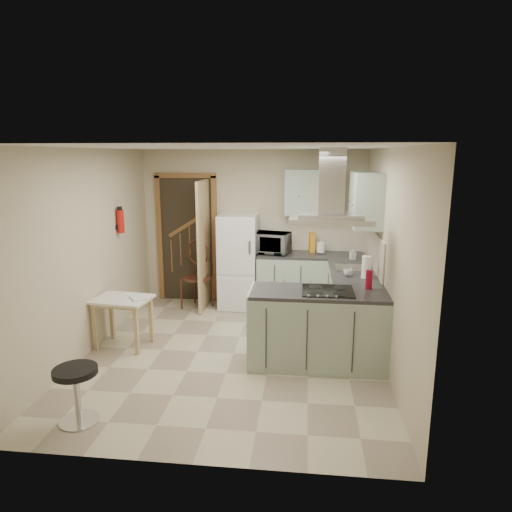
# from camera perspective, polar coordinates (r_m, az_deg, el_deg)

# --- Properties ---
(floor) EXTENTS (4.20, 4.20, 0.00)m
(floor) POSITION_cam_1_polar(r_m,az_deg,el_deg) (5.82, -2.82, -12.05)
(floor) COLOR #BCB392
(floor) RESTS_ON ground
(ceiling) EXTENTS (4.20, 4.20, 0.00)m
(ceiling) POSITION_cam_1_polar(r_m,az_deg,el_deg) (5.29, -3.12, 13.40)
(ceiling) COLOR silver
(ceiling) RESTS_ON back_wall
(back_wall) EXTENTS (3.60, 0.00, 3.60)m
(back_wall) POSITION_cam_1_polar(r_m,az_deg,el_deg) (7.46, -0.37, 3.55)
(back_wall) COLOR #BDB092
(back_wall) RESTS_ON floor
(left_wall) EXTENTS (0.00, 4.20, 4.20)m
(left_wall) POSITION_cam_1_polar(r_m,az_deg,el_deg) (5.97, -20.27, 0.47)
(left_wall) COLOR #BDB092
(left_wall) RESTS_ON floor
(right_wall) EXTENTS (0.00, 4.20, 4.20)m
(right_wall) POSITION_cam_1_polar(r_m,az_deg,el_deg) (5.43, 16.15, -0.40)
(right_wall) COLOR #BDB092
(right_wall) RESTS_ON floor
(doorway) EXTENTS (1.10, 0.12, 2.10)m
(doorway) POSITION_cam_1_polar(r_m,az_deg,el_deg) (7.67, -8.59, 2.14)
(doorway) COLOR brown
(doorway) RESTS_ON floor
(fridge) EXTENTS (0.60, 0.60, 1.50)m
(fridge) POSITION_cam_1_polar(r_m,az_deg,el_deg) (7.29, -2.20, -0.68)
(fridge) COLOR white
(fridge) RESTS_ON floor
(counter_back) EXTENTS (1.08, 0.60, 0.90)m
(counter_back) POSITION_cam_1_polar(r_m,az_deg,el_deg) (7.29, 4.53, -3.15)
(counter_back) COLOR #9EB2A0
(counter_back) RESTS_ON floor
(counter_right) EXTENTS (0.60, 1.95, 0.90)m
(counter_right) POSITION_cam_1_polar(r_m,az_deg,el_deg) (6.67, 11.59, -4.88)
(counter_right) COLOR #9EB2A0
(counter_right) RESTS_ON floor
(splashback) EXTENTS (1.68, 0.02, 0.50)m
(splashback) POSITION_cam_1_polar(r_m,az_deg,el_deg) (7.41, 7.01, 2.61)
(splashback) COLOR beige
(splashback) RESTS_ON counter_back
(wall_cabinet_back) EXTENTS (0.85, 0.35, 0.70)m
(wall_cabinet_back) POSITION_cam_1_polar(r_m,az_deg,el_deg) (7.16, 7.09, 7.91)
(wall_cabinet_back) COLOR #9EB2A0
(wall_cabinet_back) RESTS_ON back_wall
(wall_cabinet_right) EXTENTS (0.35, 0.90, 0.70)m
(wall_cabinet_right) POSITION_cam_1_polar(r_m,az_deg,el_deg) (6.14, 13.56, 6.89)
(wall_cabinet_right) COLOR #9EB2A0
(wall_cabinet_right) RESTS_ON right_wall
(peninsula) EXTENTS (1.55, 0.65, 0.90)m
(peninsula) POSITION_cam_1_polar(r_m,az_deg,el_deg) (5.41, 7.73, -8.92)
(peninsula) COLOR #9EB2A0
(peninsula) RESTS_ON floor
(hob) EXTENTS (0.58, 0.50, 0.01)m
(hob) POSITION_cam_1_polar(r_m,az_deg,el_deg) (5.27, 8.97, -4.32)
(hob) COLOR black
(hob) RESTS_ON peninsula
(extractor_hood) EXTENTS (0.90, 0.55, 0.10)m
(extractor_hood) POSITION_cam_1_polar(r_m,az_deg,el_deg) (5.09, 9.28, 4.48)
(extractor_hood) COLOR silver
(extractor_hood) RESTS_ON ceiling
(sink) EXTENTS (0.45, 0.40, 0.01)m
(sink) POSITION_cam_1_polar(r_m,az_deg,el_deg) (6.38, 11.90, -1.45)
(sink) COLOR silver
(sink) RESTS_ON counter_right
(fire_extinguisher) EXTENTS (0.10, 0.10, 0.32)m
(fire_extinguisher) POSITION_cam_1_polar(r_m,az_deg,el_deg) (6.71, -16.59, 4.16)
(fire_extinguisher) COLOR #B2140F
(fire_extinguisher) RESTS_ON left_wall
(drop_leaf_table) EXTENTS (0.75, 0.60, 0.65)m
(drop_leaf_table) POSITION_cam_1_polar(r_m,az_deg,el_deg) (6.13, -16.23, -7.96)
(drop_leaf_table) COLOR tan
(drop_leaf_table) RESTS_ON floor
(bentwood_chair) EXTENTS (0.58, 0.58, 1.00)m
(bentwood_chair) POSITION_cam_1_polar(r_m,az_deg,el_deg) (7.33, -7.44, -2.74)
(bentwood_chair) COLOR #431F16
(bentwood_chair) RESTS_ON floor
(stool) EXTENTS (0.51, 0.51, 0.54)m
(stool) POSITION_cam_1_polar(r_m,az_deg,el_deg) (4.67, -21.45, -15.85)
(stool) COLOR black
(stool) RESTS_ON floor
(microwave) EXTENTS (0.67, 0.53, 0.33)m
(microwave) POSITION_cam_1_polar(r_m,az_deg,el_deg) (7.17, 1.79, 1.66)
(microwave) COLOR black
(microwave) RESTS_ON counter_back
(kettle) EXTENTS (0.15, 0.15, 0.20)m
(kettle) POSITION_cam_1_polar(r_m,az_deg,el_deg) (7.22, 8.11, 1.08)
(kettle) COLOR white
(kettle) RESTS_ON counter_back
(cereal_box) EXTENTS (0.10, 0.21, 0.30)m
(cereal_box) POSITION_cam_1_polar(r_m,az_deg,el_deg) (7.33, 7.00, 1.71)
(cereal_box) COLOR orange
(cereal_box) RESTS_ON counter_back
(soap_bottle) EXTENTS (0.10, 0.10, 0.17)m
(soap_bottle) POSITION_cam_1_polar(r_m,az_deg,el_deg) (6.90, 12.01, 0.28)
(soap_bottle) COLOR silver
(soap_bottle) RESTS_ON counter_right
(paper_towel) EXTENTS (0.12, 0.12, 0.29)m
(paper_towel) POSITION_cam_1_polar(r_m,az_deg,el_deg) (5.88, 13.64, -1.32)
(paper_towel) COLOR white
(paper_towel) RESTS_ON counter_right
(cup) EXTENTS (0.13, 0.13, 0.09)m
(cup) POSITION_cam_1_polar(r_m,az_deg,el_deg) (5.95, 11.44, -2.06)
(cup) COLOR white
(cup) RESTS_ON counter_right
(red_bottle) EXTENTS (0.09, 0.09, 0.22)m
(red_bottle) POSITION_cam_1_polar(r_m,az_deg,el_deg) (5.43, 13.94, -2.88)
(red_bottle) COLOR maroon
(red_bottle) RESTS_ON peninsula
(book) EXTENTS (0.28, 0.30, 0.11)m
(book) POSITION_cam_1_polar(r_m,az_deg,el_deg) (5.92, -15.36, -4.76)
(book) COLOR #9F4735
(book) RESTS_ON drop_leaf_table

